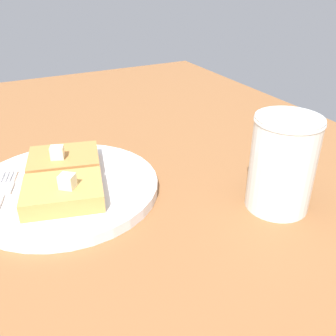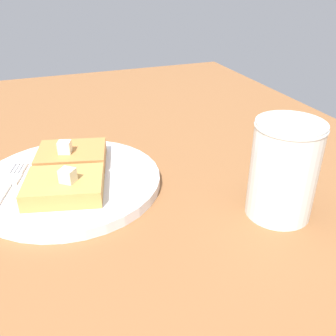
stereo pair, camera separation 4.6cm
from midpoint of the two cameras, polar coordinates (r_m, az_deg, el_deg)
name	(u,v)px [view 1 (the left image)]	position (r cm, az deg, el deg)	size (l,w,h in cm)	color
table_surface	(0,220)	(52.40, -26.65, -7.25)	(122.25, 122.25, 2.66)	brown
plate	(65,187)	(51.94, -17.86, -2.85)	(24.46, 24.46, 1.41)	silver
toast_slice_left	(64,162)	(54.77, -17.90, 0.87)	(7.61, 9.46, 2.19)	#B97A3D
toast_slice_middle	(63,193)	(47.55, -18.41, -3.65)	(7.61, 9.46, 2.19)	#C28C45
butter_pat_primary	(57,152)	(53.17, -18.96, 2.19)	(1.71, 1.54, 1.71)	#F3E9C2
butter_pat_secondary	(67,181)	(45.81, -17.93, -2.02)	(1.71, 1.54, 1.71)	#F3F2C7
syrup_jar	(282,168)	(45.99, 14.20, -0.10)	(7.92, 7.92, 11.78)	#3C1907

